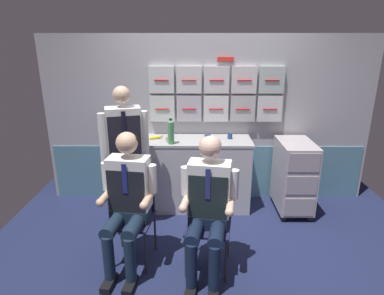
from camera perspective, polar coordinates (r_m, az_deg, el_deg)
ground at (r=3.46m, az=3.45°, el=-18.91°), size 4.80×4.80×0.04m
galley_bulkhead at (r=4.25m, az=2.95°, el=4.62°), size 4.20×0.14×2.15m
galley_counter at (r=4.17m, az=-0.54°, el=-4.54°), size 1.54×0.53×0.91m
service_trolley at (r=4.23m, az=17.37°, el=-4.59°), size 0.40×0.65×0.91m
folding_chair_left at (r=3.27m, az=-10.15°, el=-10.25°), size 0.45×0.45×0.85m
crew_member_left at (r=3.04m, az=-11.27°, el=-8.32°), size 0.52×0.67×1.30m
folding_chair_right at (r=3.13m, az=3.13°, el=-11.36°), size 0.46×0.46×0.85m
crew_member_right at (r=2.89m, az=2.82°, el=-9.50°), size 0.52×0.67×1.30m
crew_member_standing at (r=3.58m, az=-11.63°, el=-0.15°), size 0.51×0.33×1.63m
water_bottle_clear at (r=3.88m, az=-9.42°, el=2.88°), size 0.07×0.07×0.31m
water_bottle_short at (r=3.81m, az=-3.72°, el=2.74°), size 0.08×0.08×0.31m
coffee_cup_spare at (r=3.95m, az=2.74°, el=1.75°), size 0.08×0.08×0.08m
paper_cup_blue at (r=3.91m, az=-4.22°, el=1.46°), size 0.06×0.06×0.07m
coffee_cup_white at (r=4.06m, az=6.65°, el=2.06°), size 0.06×0.06×0.07m
paper_cup_tan at (r=4.21m, az=-8.80°, el=2.62°), size 0.07×0.07×0.08m
snack_banana at (r=4.06m, az=-6.39°, el=1.78°), size 0.17×0.10×0.04m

